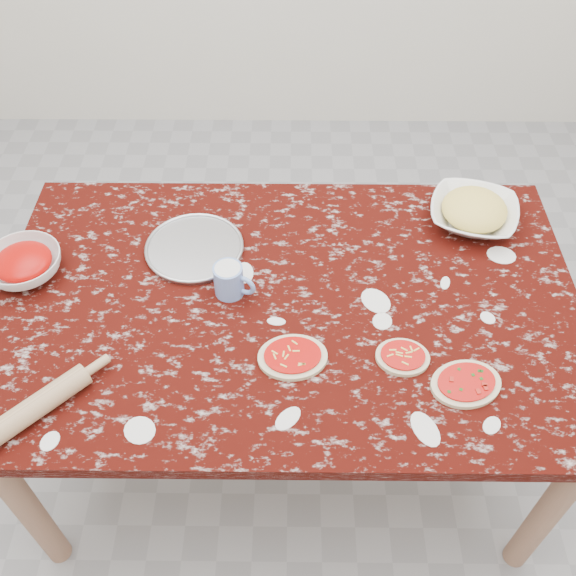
# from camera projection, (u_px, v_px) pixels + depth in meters

# --- Properties ---
(ground) EXTENTS (4.00, 4.00, 0.00)m
(ground) POSITION_uv_depth(u_px,v_px,m) (288.00, 435.00, 2.28)
(ground) COLOR gray
(worktable) EXTENTS (1.60, 1.00, 0.75)m
(worktable) POSITION_uv_depth(u_px,v_px,m) (288.00, 319.00, 1.79)
(worktable) COLOR black
(worktable) RESTS_ON ground
(pizza_tray) EXTENTS (0.36, 0.36, 0.01)m
(pizza_tray) POSITION_uv_depth(u_px,v_px,m) (194.00, 248.00, 1.85)
(pizza_tray) COLOR #B2B2B7
(pizza_tray) RESTS_ON worktable
(sauce_bowl) EXTENTS (0.26, 0.26, 0.07)m
(sauce_bowl) POSITION_uv_depth(u_px,v_px,m) (24.00, 265.00, 1.77)
(sauce_bowl) COLOR white
(sauce_bowl) RESTS_ON worktable
(cheese_bowl) EXTENTS (0.32, 0.32, 0.06)m
(cheese_bowl) POSITION_uv_depth(u_px,v_px,m) (473.00, 214.00, 1.91)
(cheese_bowl) COLOR white
(cheese_bowl) RESTS_ON worktable
(flour_mug) EXTENTS (0.12, 0.08, 0.09)m
(flour_mug) POSITION_uv_depth(u_px,v_px,m) (230.00, 280.00, 1.71)
(flour_mug) COLOR #7295DC
(flour_mug) RESTS_ON worktable
(pizza_left) EXTENTS (0.19, 0.15, 0.02)m
(pizza_left) POSITION_uv_depth(u_px,v_px,m) (293.00, 357.00, 1.59)
(pizza_left) COLOR beige
(pizza_left) RESTS_ON worktable
(pizza_mid) EXTENTS (0.15, 0.12, 0.02)m
(pizza_mid) POSITION_uv_depth(u_px,v_px,m) (403.00, 357.00, 1.59)
(pizza_mid) COLOR beige
(pizza_mid) RESTS_ON worktable
(pizza_right) EXTENTS (0.21, 0.18, 0.02)m
(pizza_right) POSITION_uv_depth(u_px,v_px,m) (466.00, 384.00, 1.54)
(pizza_right) COLOR beige
(pizza_right) RESTS_ON worktable
(rolling_pin) EXTENTS (0.24, 0.24, 0.06)m
(rolling_pin) POSITION_uv_depth(u_px,v_px,m) (34.00, 408.00, 1.47)
(rolling_pin) COLOR tan
(rolling_pin) RESTS_ON worktable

